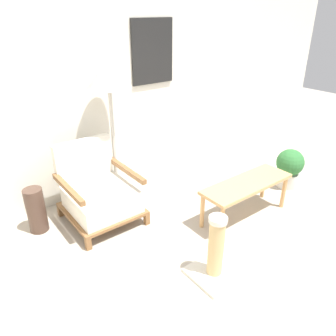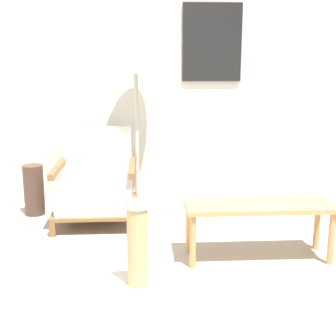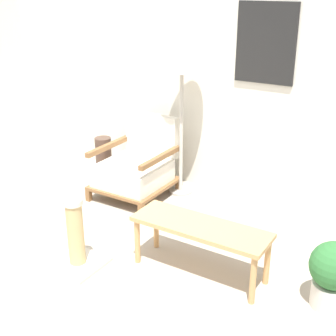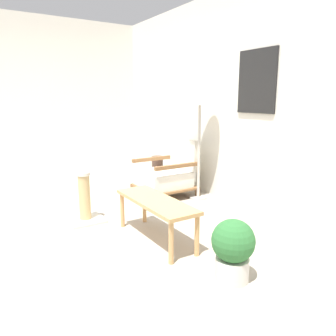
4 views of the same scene
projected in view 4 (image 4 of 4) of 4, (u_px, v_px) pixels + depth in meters
name	position (u px, v px, depth m)	size (l,w,h in m)	color
ground_plane	(53.00, 229.00, 3.47)	(14.00, 14.00, 0.00)	#A89E8E
wall_back	(221.00, 99.00, 4.37)	(8.00, 0.09, 2.70)	silver
wall_left	(41.00, 99.00, 5.56)	(0.06, 8.00, 2.70)	silver
armchair	(167.00, 175.00, 4.63)	(0.70, 0.74, 0.80)	brown
floor_lamp	(200.00, 98.00, 4.26)	(0.45, 0.45, 1.56)	#B7B2A8
coffee_table	(156.00, 205.00, 3.14)	(1.04, 0.35, 0.41)	tan
vase	(157.00, 170.00, 5.23)	(0.18, 0.18, 0.46)	#473328
potted_plant	(233.00, 248.00, 2.45)	(0.33, 0.33, 0.49)	beige
scratching_post	(85.00, 203.00, 3.66)	(0.39, 0.39, 0.57)	beige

